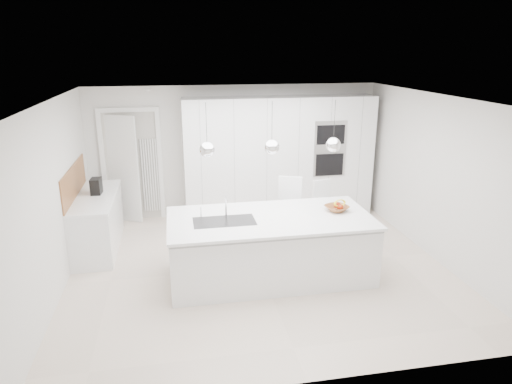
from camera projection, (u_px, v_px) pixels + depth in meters
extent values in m
plane|color=beige|center=(260.00, 268.00, 6.84)|extent=(5.50, 5.50, 0.00)
plane|color=silver|center=(235.00, 151.00, 8.80)|extent=(5.50, 0.00, 5.50)
plane|color=silver|center=(54.00, 199.00, 5.98)|extent=(0.00, 5.00, 5.00)
plane|color=white|center=(260.00, 99.00, 6.08)|extent=(5.50, 5.50, 0.00)
cube|color=white|center=(279.00, 158.00, 8.69)|extent=(3.60, 0.60, 2.30)
cube|color=white|center=(118.00, 169.00, 8.42)|extent=(0.76, 0.38, 2.00)
cube|color=white|center=(98.00, 223.00, 7.41)|extent=(0.60, 1.80, 0.86)
cube|color=white|center=(95.00, 197.00, 7.27)|extent=(0.62, 1.82, 0.04)
cube|color=#955E33|center=(74.00, 182.00, 7.14)|extent=(0.02, 1.80, 0.50)
cube|color=white|center=(271.00, 249.00, 6.44)|extent=(2.80, 1.20, 0.86)
cube|color=white|center=(270.00, 218.00, 6.35)|extent=(2.84, 1.40, 0.04)
cylinder|color=white|center=(226.00, 206.00, 6.34)|extent=(0.02, 0.02, 0.30)
sphere|color=white|center=(207.00, 150.00, 5.85)|extent=(0.20, 0.20, 0.20)
sphere|color=white|center=(272.00, 147.00, 6.00)|extent=(0.20, 0.20, 0.20)
sphere|color=white|center=(333.00, 145.00, 6.15)|extent=(0.20, 0.20, 0.20)
imported|color=#955E33|center=(337.00, 208.00, 6.57)|extent=(0.42, 0.42, 0.08)
cube|color=black|center=(96.00, 186.00, 7.32)|extent=(0.17, 0.25, 0.26)
sphere|color=#9E270D|center=(339.00, 207.00, 6.54)|extent=(0.08, 0.08, 0.08)
sphere|color=#9E270D|center=(337.00, 205.00, 6.61)|extent=(0.08, 0.08, 0.08)
sphere|color=#9E270D|center=(338.00, 205.00, 6.62)|extent=(0.08, 0.08, 0.08)
sphere|color=#9E270D|center=(341.00, 207.00, 6.53)|extent=(0.08, 0.08, 0.08)
torus|color=yellow|center=(340.00, 203.00, 6.55)|extent=(0.24, 0.17, 0.21)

